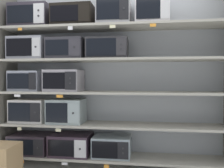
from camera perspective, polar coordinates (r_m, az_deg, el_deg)
back_panel at (r=3.46m, az=0.60°, el=1.64°), size 3.16×0.04×2.46m
upright_left at (r=3.74m, az=-23.54°, el=1.51°), size 0.05×0.47×2.46m
shelf_0 at (r=3.38m, az=-0.00°, el=-16.93°), size 2.96×0.47×0.03m
microwave_0 at (r=3.67m, az=-18.53°, el=-13.12°), size 0.54×0.43×0.26m
microwave_1 at (r=3.46m, az=-9.63°, el=-13.85°), size 0.54×0.44×0.28m
microwave_2 at (r=3.33m, az=-0.09°, el=-14.50°), size 0.50×0.39×0.27m
price_tag_0 at (r=3.54m, az=-20.59°, el=-16.86°), size 0.06×0.00×0.04m
price_tag_1 at (r=3.31m, az=-11.18°, el=-18.06°), size 0.08×0.00×0.03m
price_tag_2 at (r=3.18m, az=-1.33°, el=-18.97°), size 0.06×0.00×0.05m
shelf_1 at (r=3.27m, az=-0.00°, el=-9.68°), size 2.96×0.47×0.03m
microwave_3 at (r=3.60m, az=-18.98°, el=-5.97°), size 0.49×0.34×0.31m
microwave_4 at (r=3.39m, az=-10.72°, el=-6.29°), size 0.48×0.39×0.32m
price_tag_3 at (r=3.44m, az=-21.10°, el=-9.88°), size 0.06×0.00×0.04m
price_tag_4 at (r=3.22m, az=-12.62°, el=-10.61°), size 0.07×0.00×0.04m
shelf_2 at (r=3.22m, az=-0.00°, el=-2.05°), size 2.96×0.47×0.03m
microwave_5 at (r=3.58m, az=-19.41°, el=0.69°), size 0.43×0.35×0.28m
microwave_6 at (r=3.37m, az=-11.28°, el=0.80°), size 0.47×0.42×0.29m
price_tag_5 at (r=3.40m, az=-21.55°, el=-2.57°), size 0.09×0.00×0.03m
price_tag_6 at (r=3.15m, az=-12.30°, el=-2.85°), size 0.09×0.00×0.04m
shelf_3 at (r=3.22m, az=-0.00°, el=5.70°), size 2.96×0.47×0.03m
microwave_7 at (r=3.59m, az=-18.95°, el=7.87°), size 0.50×0.40×0.31m
microwave_8 at (r=3.38m, az=-10.63°, el=8.12°), size 0.49×0.40×0.28m
microwave_9 at (r=3.24m, az=-1.07°, el=8.38°), size 0.54×0.34×0.27m
shelf_4 at (r=3.28m, az=-0.00°, el=13.29°), size 2.96×0.47×0.03m
microwave_10 at (r=3.66m, az=-18.66°, el=14.83°), size 0.55×0.35×0.33m
microwave_11 at (r=3.43m, az=-9.09°, el=15.48°), size 0.55×0.38×0.29m
microwave_12 at (r=3.32m, az=0.52°, el=16.41°), size 0.43×0.43×0.34m
microwave_13 at (r=3.29m, az=9.45°, el=16.46°), size 0.43×0.35×0.33m
price_tag_7 at (r=3.43m, az=-21.01°, el=12.06°), size 0.06×0.00×0.03m
price_tag_8 at (r=3.16m, az=-9.87°, el=12.95°), size 0.06×0.00×0.05m
price_tag_9 at (r=3.04m, az=0.12°, el=13.49°), size 0.07×0.00×0.04m
price_tag_10 at (r=3.01m, az=9.70°, el=13.61°), size 0.07×0.00×0.04m
shipping_carton at (r=3.19m, az=-24.80°, el=-16.81°), size 0.35×0.35×0.45m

